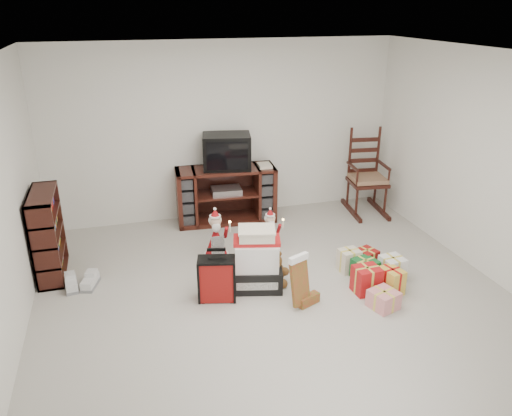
# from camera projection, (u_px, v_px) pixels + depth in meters

# --- Properties ---
(room) EXTENTS (5.01, 5.01, 2.51)m
(room) POSITION_uv_depth(u_px,v_px,m) (279.00, 191.00, 4.84)
(room) COLOR beige
(room) RESTS_ON ground
(tv_stand) EXTENTS (1.43, 0.60, 0.80)m
(tv_stand) POSITION_uv_depth(u_px,v_px,m) (226.00, 195.00, 7.12)
(tv_stand) COLOR #3F1A12
(tv_stand) RESTS_ON floor
(bookshelf) EXTENTS (0.27, 0.82, 1.01)m
(bookshelf) POSITION_uv_depth(u_px,v_px,m) (48.00, 236.00, 5.66)
(bookshelf) COLOR black
(bookshelf) RESTS_ON floor
(rocking_chair) EXTENTS (0.62, 0.92, 1.30)m
(rocking_chair) POSITION_uv_depth(u_px,v_px,m) (365.00, 182.00, 7.47)
(rocking_chair) COLOR black
(rocking_chair) RESTS_ON floor
(gift_pile) EXTENTS (0.64, 0.53, 0.70)m
(gift_pile) POSITION_uv_depth(u_px,v_px,m) (257.00, 262.00, 5.45)
(gift_pile) COLOR black
(gift_pile) RESTS_ON floor
(red_suitcase) EXTENTS (0.41, 0.28, 0.57)m
(red_suitcase) POSITION_uv_depth(u_px,v_px,m) (217.00, 279.00, 5.24)
(red_suitcase) COLOR maroon
(red_suitcase) RESTS_ON floor
(stocking) EXTENTS (0.30, 0.22, 0.60)m
(stocking) POSITION_uv_depth(u_px,v_px,m) (300.00, 281.00, 5.10)
(stocking) COLOR #0E7E1F
(stocking) RESTS_ON floor
(teddy_bear) EXTENTS (0.27, 0.23, 0.39)m
(teddy_bear) POSITION_uv_depth(u_px,v_px,m) (273.00, 270.00, 5.57)
(teddy_bear) COLOR brown
(teddy_bear) RESTS_ON floor
(santa_figurine) EXTENTS (0.28, 0.26, 0.57)m
(santa_figurine) POSITION_uv_depth(u_px,v_px,m) (270.00, 234.00, 6.33)
(santa_figurine) COLOR maroon
(santa_figurine) RESTS_ON floor
(mrs_claus_figurine) EXTENTS (0.31, 0.30, 0.64)m
(mrs_claus_figurine) POSITION_uv_depth(u_px,v_px,m) (216.00, 239.00, 6.14)
(mrs_claus_figurine) COLOR maroon
(mrs_claus_figurine) RESTS_ON floor
(sneaker_pair) EXTENTS (0.40, 0.34, 0.11)m
(sneaker_pair) POSITION_uv_depth(u_px,v_px,m) (81.00, 283.00, 5.54)
(sneaker_pair) COLOR silver
(sneaker_pair) RESTS_ON floor
(gift_cluster) EXTENTS (0.70, 1.03, 0.24)m
(gift_cluster) POSITION_uv_depth(u_px,v_px,m) (374.00, 274.00, 5.60)
(gift_cluster) COLOR #A91315
(gift_cluster) RESTS_ON floor
(crt_television) EXTENTS (0.73, 0.59, 0.48)m
(crt_television) POSITION_uv_depth(u_px,v_px,m) (227.00, 151.00, 6.89)
(crt_television) COLOR black
(crt_television) RESTS_ON tv_stand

